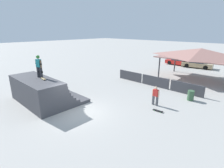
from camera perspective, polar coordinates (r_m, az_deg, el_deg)
name	(u,v)px	position (r m, az deg, el deg)	size (l,w,h in m)	color
ground_plane	(79,112)	(13.00, -10.84, -9.02)	(160.00, 160.00, 0.00)	#A3A09B
quarter_pipe_ramp	(42,92)	(15.25, -21.98, -2.33)	(5.62, 4.17, 2.05)	#424247
skater_on_deck	(39,65)	(14.84, -22.79, 5.77)	(0.77, 0.30, 1.79)	#2D2D33
skateboard_on_deck	(44,79)	(14.40, -21.46, 1.63)	(0.82, 0.34, 0.09)	green
bystander_walking	(156,95)	(14.00, 14.04, -3.47)	(0.62, 0.21, 1.54)	#4C4C51
skateboard_on_ground	(158,111)	(13.30, 14.83, -8.42)	(0.79, 0.27, 0.09)	green
barrier_fence	(155,82)	(18.75, 13.89, 0.80)	(9.65, 0.12, 1.05)	#3D3D42
pavilion_shelter	(201,54)	(22.60, 26.97, 8.82)	(9.13, 5.16, 3.69)	#2D2D33
trash_bin	(191,95)	(16.08, 24.31, -3.43)	(0.52, 0.52, 0.85)	#385B3D
parked_car_red	(179,62)	(31.39, 21.12, 6.86)	(4.53, 1.95, 1.27)	red
parked_car_tan	(197,64)	(30.27, 26.03, 5.91)	(4.52, 2.28, 1.27)	tan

